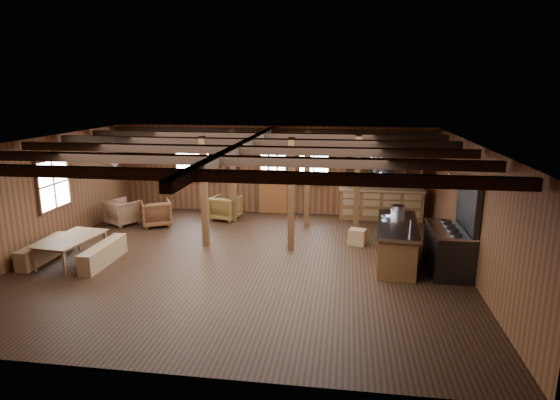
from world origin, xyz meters
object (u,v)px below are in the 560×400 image
(kitchen_island, at_px, (397,242))
(armchair_a, at_px, (156,213))
(commercial_range, at_px, (452,242))
(armchair_b, at_px, (226,208))
(dining_table, at_px, (73,250))
(armchair_c, at_px, (123,212))

(kitchen_island, bearing_deg, armchair_a, 167.73)
(commercial_range, xyz_separation_m, armchair_a, (-7.81, 2.43, -0.29))
(kitchen_island, bearing_deg, commercial_range, -14.91)
(commercial_range, relative_size, armchair_b, 2.58)
(armchair_a, bearing_deg, armchair_b, 179.33)
(commercial_range, xyz_separation_m, armchair_b, (-5.97, 3.39, -0.30))
(kitchen_island, relative_size, armchair_a, 3.09)
(commercial_range, height_order, armchair_a, commercial_range)
(kitchen_island, bearing_deg, armchair_b, 152.97)
(armchair_a, bearing_deg, dining_table, 48.51)
(dining_table, bearing_deg, armchair_a, -7.44)
(commercial_range, xyz_separation_m, dining_table, (-8.55, -0.66, -0.37))
(kitchen_island, xyz_separation_m, commercial_range, (1.13, -0.40, 0.18))
(kitchen_island, relative_size, armchair_c, 3.11)
(kitchen_island, bearing_deg, armchair_c, 169.83)
(commercial_range, bearing_deg, armchair_c, 164.57)
(dining_table, distance_m, armchair_b, 4.80)
(dining_table, height_order, armchair_b, armchair_b)
(commercial_range, xyz_separation_m, armchair_c, (-8.85, 2.44, -0.29))
(armchair_c, bearing_deg, dining_table, 124.55)
(armchair_a, relative_size, armchair_c, 1.01)
(armchair_b, relative_size, armchair_c, 0.98)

